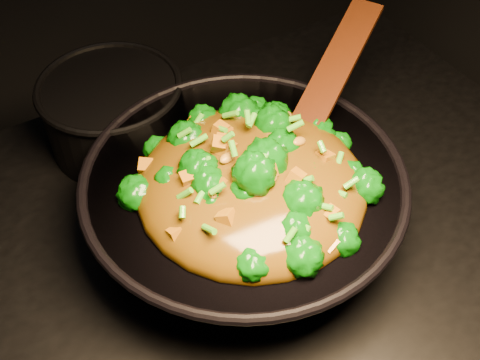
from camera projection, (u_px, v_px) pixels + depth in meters
wok at (244, 206)px, 0.84m from camera, size 0.56×0.56×0.12m
stir_fry at (252, 161)px, 0.75m from camera, size 0.35×0.35×0.10m
spatula at (325, 88)px, 0.84m from camera, size 0.27×0.19×0.12m
back_pot at (114, 114)px, 0.97m from camera, size 0.29×0.29×0.12m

